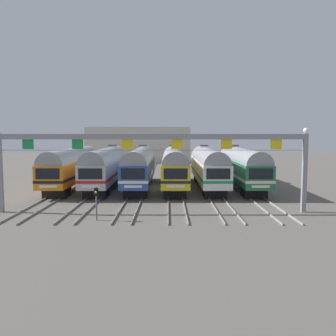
{
  "coord_description": "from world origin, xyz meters",
  "views": [
    {
      "loc": [
        1.31,
        -42.8,
        6.46
      ],
      "look_at": [
        1.4,
        -0.68,
        2.46
      ],
      "focal_mm": 38.29,
      "sensor_mm": 36.0,
      "label": 1
    }
  ],
  "objects_px": {
    "catenary_gantry": "(151,148)",
    "yard_signal_mast": "(95,197)",
    "commuter_train_yellow": "(173,166)",
    "commuter_train_white": "(207,166)",
    "commuter_train_blue": "(139,166)",
    "commuter_train_stainless": "(106,166)",
    "commuter_train_orange": "(72,166)",
    "commuter_train_green": "(241,166)"
  },
  "relations": [
    {
      "from": "catenary_gantry",
      "to": "yard_signal_mast",
      "type": "xyz_separation_m",
      "value": [
        -4.06,
        -2.89,
        -3.58
      ]
    },
    {
      "from": "commuter_train_yellow",
      "to": "commuter_train_white",
      "type": "height_order",
      "value": "same"
    },
    {
      "from": "commuter_train_yellow",
      "to": "yard_signal_mast",
      "type": "bearing_deg",
      "value": -110.39
    },
    {
      "from": "commuter_train_blue",
      "to": "catenary_gantry",
      "type": "xyz_separation_m",
      "value": [
        2.03,
        -13.5,
        2.66
      ]
    },
    {
      "from": "commuter_train_white",
      "to": "commuter_train_stainless",
      "type": "bearing_deg",
      "value": 180.0
    },
    {
      "from": "commuter_train_orange",
      "to": "commuter_train_white",
      "type": "bearing_deg",
      "value": 0.02
    },
    {
      "from": "commuter_train_orange",
      "to": "commuter_train_stainless",
      "type": "relative_size",
      "value": 1.0
    },
    {
      "from": "commuter_train_white",
      "to": "yard_signal_mast",
      "type": "xyz_separation_m",
      "value": [
        -10.15,
        -16.39,
        -0.93
      ]
    },
    {
      "from": "commuter_train_green",
      "to": "yard_signal_mast",
      "type": "bearing_deg",
      "value": -130.93
    },
    {
      "from": "yard_signal_mast",
      "to": "commuter_train_yellow",
      "type": "bearing_deg",
      "value": 69.61
    },
    {
      "from": "commuter_train_green",
      "to": "catenary_gantry",
      "type": "xyz_separation_m",
      "value": [
        -10.15,
        -13.5,
        2.66
      ]
    },
    {
      "from": "commuter_train_stainless",
      "to": "commuter_train_blue",
      "type": "height_order",
      "value": "same"
    },
    {
      "from": "commuter_train_stainless",
      "to": "yard_signal_mast",
      "type": "relative_size",
      "value": 7.2
    },
    {
      "from": "commuter_train_stainless",
      "to": "yard_signal_mast",
      "type": "distance_m",
      "value": 16.54
    },
    {
      "from": "commuter_train_orange",
      "to": "commuter_train_white",
      "type": "xyz_separation_m",
      "value": [
        16.24,
        0.0,
        0.0
      ]
    },
    {
      "from": "commuter_train_orange",
      "to": "catenary_gantry",
      "type": "relative_size",
      "value": 0.71
    },
    {
      "from": "commuter_train_green",
      "to": "commuter_train_yellow",
      "type": "bearing_deg",
      "value": 180.0
    },
    {
      "from": "commuter_train_stainless",
      "to": "catenary_gantry",
      "type": "relative_size",
      "value": 0.71
    },
    {
      "from": "commuter_train_yellow",
      "to": "commuter_train_white",
      "type": "bearing_deg",
      "value": 0.0
    },
    {
      "from": "commuter_train_yellow",
      "to": "commuter_train_green",
      "type": "distance_m",
      "value": 8.12
    },
    {
      "from": "commuter_train_yellow",
      "to": "catenary_gantry",
      "type": "distance_m",
      "value": 13.91
    },
    {
      "from": "commuter_train_blue",
      "to": "catenary_gantry",
      "type": "distance_m",
      "value": 13.91
    },
    {
      "from": "commuter_train_blue",
      "to": "commuter_train_yellow",
      "type": "distance_m",
      "value": 4.06
    },
    {
      "from": "commuter_train_blue",
      "to": "commuter_train_yellow",
      "type": "height_order",
      "value": "same"
    },
    {
      "from": "commuter_train_yellow",
      "to": "yard_signal_mast",
      "type": "xyz_separation_m",
      "value": [
        -6.09,
        -16.39,
        -0.93
      ]
    },
    {
      "from": "commuter_train_stainless",
      "to": "commuter_train_yellow",
      "type": "bearing_deg",
      "value": 0.0
    },
    {
      "from": "commuter_train_orange",
      "to": "catenary_gantry",
      "type": "xyz_separation_m",
      "value": [
        10.15,
        -13.49,
        2.66
      ]
    },
    {
      "from": "commuter_train_orange",
      "to": "commuter_train_blue",
      "type": "height_order",
      "value": "commuter_train_blue"
    },
    {
      "from": "catenary_gantry",
      "to": "commuter_train_white",
      "type": "bearing_deg",
      "value": 65.71
    },
    {
      "from": "commuter_train_white",
      "to": "commuter_train_yellow",
      "type": "bearing_deg",
      "value": 180.0
    },
    {
      "from": "commuter_train_yellow",
      "to": "commuter_train_green",
      "type": "xyz_separation_m",
      "value": [
        8.12,
        0.0,
        0.0
      ]
    },
    {
      "from": "commuter_train_stainless",
      "to": "commuter_train_green",
      "type": "bearing_deg",
      "value": 0.0
    },
    {
      "from": "commuter_train_blue",
      "to": "commuter_train_white",
      "type": "distance_m",
      "value": 8.12
    },
    {
      "from": "commuter_train_white",
      "to": "commuter_train_blue",
      "type": "bearing_deg",
      "value": 180.0
    },
    {
      "from": "yard_signal_mast",
      "to": "commuter_train_white",
      "type": "bearing_deg",
      "value": 58.23
    },
    {
      "from": "yard_signal_mast",
      "to": "catenary_gantry",
      "type": "bearing_deg",
      "value": 35.47
    },
    {
      "from": "commuter_train_white",
      "to": "commuter_train_green",
      "type": "distance_m",
      "value": 4.06
    },
    {
      "from": "commuter_train_stainless",
      "to": "commuter_train_white",
      "type": "xyz_separation_m",
      "value": [
        12.18,
        0.0,
        0.0
      ]
    },
    {
      "from": "commuter_train_blue",
      "to": "commuter_train_stainless",
      "type": "bearing_deg",
      "value": 180.0
    },
    {
      "from": "catenary_gantry",
      "to": "yard_signal_mast",
      "type": "distance_m",
      "value": 6.14
    },
    {
      "from": "commuter_train_yellow",
      "to": "commuter_train_white",
      "type": "distance_m",
      "value": 4.06
    },
    {
      "from": "commuter_train_stainless",
      "to": "commuter_train_blue",
      "type": "xyz_separation_m",
      "value": [
        4.06,
        0.0,
        0.0
      ]
    }
  ]
}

